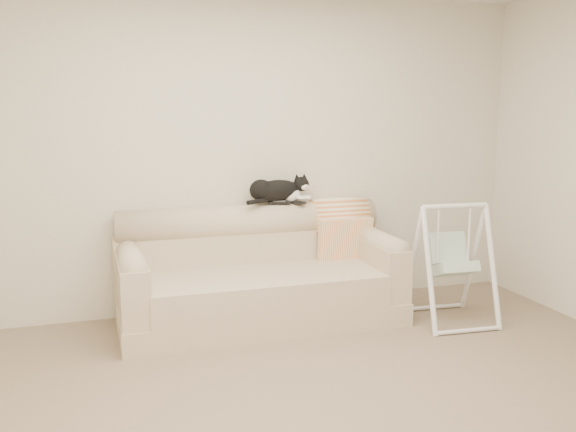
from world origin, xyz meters
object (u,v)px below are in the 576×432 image
Objects in this scene: sofa at (258,277)px; remote_a at (279,202)px; tuxedo_cat at (278,190)px; baby_swing at (452,263)px; remote_b at (296,202)px.

remote_a reaches higher than sofa.
tuxedo_cat reaches higher than baby_swing.
sofa is at bearing -151.83° from remote_b.
remote_a is at bearing 149.43° from baby_swing.
tuxedo_cat is (-0.15, 0.03, 0.10)m from remote_b.
baby_swing is (1.22, -0.73, -0.53)m from tuxedo_cat.
baby_swing is at bearing -31.06° from tuxedo_cat.
sofa is 1.54m from baby_swing.
tuxedo_cat is at bearing 167.22° from remote_b.
sofa is 0.65m from remote_a.
remote_b is at bearing -6.09° from remote_a.
tuxedo_cat is 0.62× the size of baby_swing.
tuxedo_cat is at bearing 113.81° from remote_a.
remote_a is 1.47m from baby_swing.
remote_b is at bearing 28.17° from sofa.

